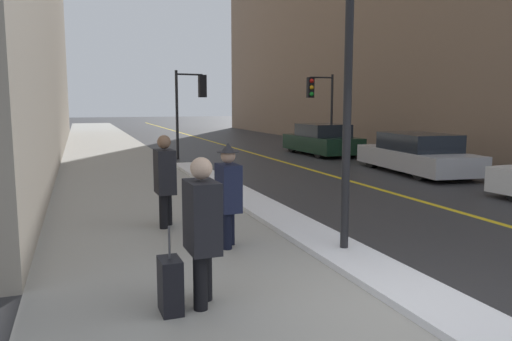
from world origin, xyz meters
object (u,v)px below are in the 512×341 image
(parked_car_silver, at_px, (416,154))
(rolling_suitcase, at_px, (170,286))
(pedestrian_with_shoulder_bag, at_px, (202,225))
(pedestrian_nearside, at_px, (165,177))
(pedestrian_in_fedora, at_px, (228,191))
(traffic_light_near, at_px, (193,95))
(traffic_light_far, at_px, (319,96))
(parked_car_dark_green, at_px, (322,140))
(lamp_post, at_px, (349,23))

(parked_car_silver, xyz_separation_m, rolling_suitcase, (-9.30, -8.17, -0.30))
(pedestrian_with_shoulder_bag, distance_m, parked_car_silver, 12.04)
(parked_car_silver, height_order, rolling_suitcase, parked_car_silver)
(rolling_suitcase, bearing_deg, pedestrian_nearside, 169.99)
(pedestrian_in_fedora, distance_m, rolling_suitcase, 2.56)
(traffic_light_near, height_order, rolling_suitcase, traffic_light_near)
(pedestrian_with_shoulder_bag, bearing_deg, traffic_light_far, 147.94)
(pedestrian_with_shoulder_bag, bearing_deg, parked_car_silver, 130.65)
(rolling_suitcase, bearing_deg, pedestrian_in_fedora, 147.85)
(pedestrian_nearside, height_order, parked_car_dark_green, pedestrian_nearside)
(pedestrian_with_shoulder_bag, xyz_separation_m, pedestrian_nearside, (0.19, 3.66, 0.01))
(lamp_post, height_order, traffic_light_far, lamp_post)
(lamp_post, relative_size, parked_car_silver, 1.13)
(lamp_post, height_order, pedestrian_in_fedora, lamp_post)
(lamp_post, relative_size, pedestrian_nearside, 3.40)
(traffic_light_far, height_order, parked_car_dark_green, traffic_light_far)
(traffic_light_far, distance_m, pedestrian_in_fedora, 15.48)
(pedestrian_with_shoulder_bag, bearing_deg, traffic_light_near, 166.45)
(parked_car_dark_green, bearing_deg, pedestrian_nearside, 140.05)
(pedestrian_nearside, xyz_separation_m, parked_car_dark_green, (8.55, 10.66, -0.29))
(rolling_suitcase, bearing_deg, traffic_light_far, 147.07)
(pedestrian_with_shoulder_bag, height_order, pedestrian_in_fedora, pedestrian_with_shoulder_bag)
(parked_car_silver, relative_size, rolling_suitcase, 5.29)
(pedestrian_with_shoulder_bag, relative_size, pedestrian_nearside, 0.99)
(lamp_post, height_order, pedestrian_with_shoulder_bag, lamp_post)
(pedestrian_with_shoulder_bag, height_order, rolling_suitcase, pedestrian_with_shoulder_bag)
(lamp_post, height_order, pedestrian_nearside, lamp_post)
(parked_car_silver, bearing_deg, traffic_light_near, 46.28)
(traffic_light_far, bearing_deg, lamp_post, 63.19)
(pedestrian_with_shoulder_bag, xyz_separation_m, parked_car_silver, (8.93, 8.07, -0.31))
(traffic_light_near, bearing_deg, lamp_post, -101.66)
(pedestrian_in_fedora, xyz_separation_m, parked_car_silver, (8.03, 6.02, -0.29))
(pedestrian_in_fedora, bearing_deg, traffic_light_near, 168.45)
(pedestrian_in_fedora, bearing_deg, lamp_post, 57.68)
(lamp_post, height_order, parked_car_dark_green, lamp_post)
(traffic_light_far, bearing_deg, pedestrian_in_fedora, 56.66)
(traffic_light_near, relative_size, parked_car_dark_green, 0.82)
(lamp_post, bearing_deg, traffic_light_near, 86.81)
(lamp_post, bearing_deg, pedestrian_nearside, 131.34)
(traffic_light_far, distance_m, rolling_suitcase, 18.02)
(pedestrian_nearside, bearing_deg, lamp_post, 39.89)
(lamp_post, height_order, parked_car_silver, lamp_post)
(lamp_post, bearing_deg, parked_car_dark_green, 64.33)
(traffic_light_far, height_order, rolling_suitcase, traffic_light_far)
(parked_car_silver, bearing_deg, rolling_suitcase, 136.90)
(pedestrian_nearside, relative_size, parked_car_silver, 0.33)
(parked_car_silver, bearing_deg, traffic_light_far, 5.32)
(pedestrian_nearside, bearing_deg, traffic_light_near, 163.57)
(traffic_light_far, relative_size, rolling_suitcase, 3.70)
(lamp_post, xyz_separation_m, parked_car_dark_green, (6.33, 13.18, -2.70))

